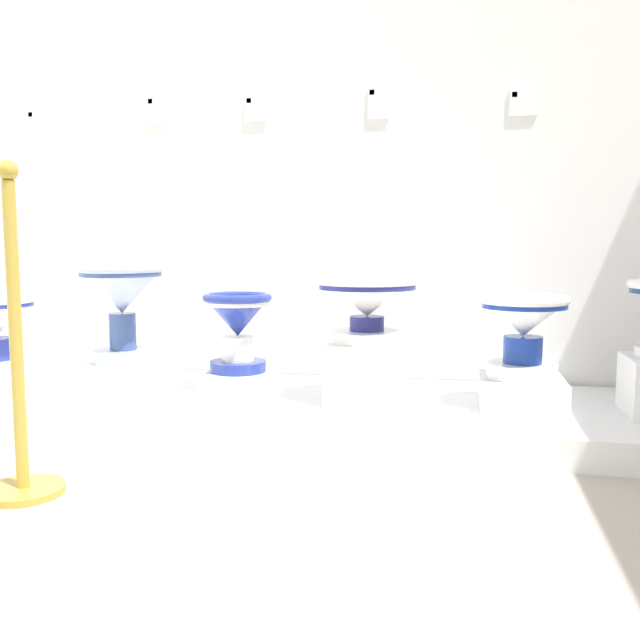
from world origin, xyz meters
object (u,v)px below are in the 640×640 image
(plinth_block_broad_patterned, at_px, (238,380))
(plinth_block_squat_floral, at_px, (521,392))
(antique_toilet_squat_floral, at_px, (524,324))
(info_placard_second, at_px, (156,110))
(antique_toilet_broad_patterned, at_px, (238,321))
(info_placard_third, at_px, (256,108))
(info_placard_fourth, at_px, (379,102))
(antique_toilet_leftmost, at_px, (121,295))
(stanchion_post_near_left, at_px, (19,396))
(plinth_block_leftmost, at_px, (124,374))
(plinth_block_central_ornate, at_px, (367,371))
(info_placard_first, at_px, (37,122))
(antique_toilet_central_ornate, at_px, (367,299))
(info_placard_fifth, at_px, (523,102))

(plinth_block_broad_patterned, distance_m, plinth_block_squat_floral, 1.26)
(antique_toilet_squat_floral, bearing_deg, info_placard_second, 164.99)
(antique_toilet_broad_patterned, height_order, info_placard_third, info_placard_third)
(info_placard_fourth, bearing_deg, antique_toilet_leftmost, -160.01)
(info_placard_fourth, relative_size, stanchion_post_near_left, 0.15)
(plinth_block_leftmost, relative_size, info_placard_fourth, 2.18)
(plinth_block_central_ornate, bearing_deg, antique_toilet_broad_patterned, 170.40)
(antique_toilet_broad_patterned, height_order, plinth_block_squat_floral, antique_toilet_broad_patterned)
(plinth_block_leftmost, distance_m, info_placard_first, 1.51)
(antique_toilet_central_ornate, height_order, info_placard_fifth, info_placard_fifth)
(antique_toilet_broad_patterned, distance_m, info_placard_fifth, 1.67)
(antique_toilet_broad_patterned, bearing_deg, antique_toilet_leftmost, -177.95)
(info_placard_fifth, relative_size, stanchion_post_near_left, 0.12)
(info_placard_fifth, bearing_deg, plinth_block_leftmost, -167.04)
(plinth_block_central_ornate, height_order, antique_toilet_central_ornate, antique_toilet_central_ornate)
(plinth_block_leftmost, xyz_separation_m, antique_toilet_central_ornate, (1.18, -0.08, 0.38))
(plinth_block_broad_patterned, height_order, info_placard_first, info_placard_first)
(antique_toilet_squat_floral, distance_m, info_placard_fourth, 1.30)
(antique_toilet_central_ornate, bearing_deg, antique_toilet_leftmost, 175.95)
(plinth_block_central_ornate, height_order, stanchion_post_near_left, stanchion_post_near_left)
(plinth_block_leftmost, bearing_deg, stanchion_post_near_left, -78.28)
(info_placard_first, relative_size, info_placard_second, 0.89)
(info_placard_fifth, bearing_deg, info_placard_fourth, 180.00)
(info_placard_first, xyz_separation_m, info_placard_second, (0.69, -0.00, 0.04))
(antique_toilet_leftmost, relative_size, plinth_block_broad_patterned, 1.53)
(antique_toilet_central_ornate, bearing_deg, plinth_block_broad_patterned, 170.40)
(antique_toilet_broad_patterned, xyz_separation_m, plinth_block_central_ornate, (0.61, -0.10, -0.19))
(info_placard_first, bearing_deg, antique_toilet_broad_patterned, -17.75)
(plinth_block_leftmost, distance_m, antique_toilet_broad_patterned, 0.62)
(plinth_block_broad_patterned, bearing_deg, antique_toilet_squat_floral, -3.91)
(plinth_block_squat_floral, distance_m, info_placard_fourth, 1.53)
(antique_toilet_central_ornate, xyz_separation_m, plinth_block_squat_floral, (0.64, 0.02, -0.38))
(info_placard_third, height_order, info_placard_fifth, info_placard_third)
(plinth_block_broad_patterned, height_order, info_placard_third, info_placard_third)
(plinth_block_leftmost, xyz_separation_m, stanchion_post_near_left, (0.23, -1.09, 0.14))
(antique_toilet_broad_patterned, height_order, antique_toilet_central_ornate, antique_toilet_central_ornate)
(plinth_block_broad_patterned, relative_size, stanchion_post_near_left, 0.29)
(antique_toilet_leftmost, relative_size, stanchion_post_near_left, 0.45)
(antique_toilet_central_ornate, relative_size, info_placard_second, 2.84)
(plinth_block_broad_patterned, distance_m, antique_toilet_central_ornate, 0.74)
(plinth_block_leftmost, distance_m, antique_toilet_central_ornate, 1.24)
(plinth_block_squat_floral, relative_size, info_placard_first, 2.67)
(antique_toilet_leftmost, xyz_separation_m, info_placard_fifth, (1.83, 0.42, 0.89))
(stanchion_post_near_left, bearing_deg, antique_toilet_leftmost, 101.72)
(antique_toilet_squat_floral, bearing_deg, plinth_block_squat_floral, 0.00)
(antique_toilet_central_ornate, height_order, stanchion_post_near_left, stanchion_post_near_left)
(antique_toilet_leftmost, relative_size, info_placard_fifth, 3.67)
(antique_toilet_central_ornate, distance_m, plinth_block_squat_floral, 0.75)
(plinth_block_squat_floral, distance_m, stanchion_post_near_left, 1.90)
(plinth_block_leftmost, height_order, info_placard_third, info_placard_third)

